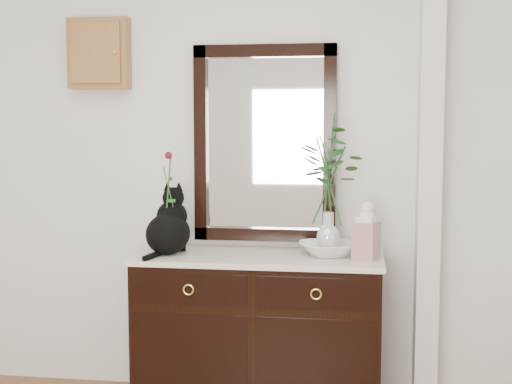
% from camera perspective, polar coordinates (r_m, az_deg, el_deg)
% --- Properties ---
extents(wall_back, '(3.60, 0.04, 2.70)m').
position_cam_1_polar(wall_back, '(4.04, -0.69, 2.62)').
color(wall_back, silver).
rests_on(wall_back, ground).
extents(pilaster, '(0.12, 0.20, 2.70)m').
position_cam_1_polar(pilaster, '(3.93, 13.69, 2.38)').
color(pilaster, silver).
rests_on(pilaster, ground).
extents(sideboard, '(1.33, 0.52, 0.82)m').
position_cam_1_polar(sideboard, '(3.93, 0.21, -10.45)').
color(sideboard, black).
rests_on(sideboard, ground).
extents(wall_mirror, '(0.80, 0.06, 1.10)m').
position_cam_1_polar(wall_mirror, '(4.01, 0.69, 3.88)').
color(wall_mirror, black).
rests_on(wall_mirror, wall_back).
extents(key_cabinet, '(0.35, 0.10, 0.40)m').
position_cam_1_polar(key_cabinet, '(4.23, -12.44, 10.76)').
color(key_cabinet, brown).
rests_on(key_cabinet, wall_back).
extents(cat, '(0.31, 0.36, 0.37)m').
position_cam_1_polar(cat, '(3.88, -7.06, -2.25)').
color(cat, black).
rests_on(cat, sideboard).
extents(lotus_bowl, '(0.39, 0.39, 0.07)m').
position_cam_1_polar(lotus_bowl, '(3.83, 5.79, -4.56)').
color(lotus_bowl, silver).
rests_on(lotus_bowl, sideboard).
extents(vase_branches, '(0.40, 0.40, 0.75)m').
position_cam_1_polar(vase_branches, '(3.79, 5.85, 0.81)').
color(vase_branches, silver).
rests_on(vase_branches, lotus_bowl).
extents(bud_vase_rose, '(0.09, 0.09, 0.56)m').
position_cam_1_polar(bud_vase_rose, '(3.86, -7.04, -0.82)').
color(bud_vase_rose, '#356E31').
rests_on(bud_vase_rose, sideboard).
extents(ginger_jar, '(0.15, 0.15, 0.31)m').
position_cam_1_polar(ginger_jar, '(3.74, 8.82, -2.98)').
color(ginger_jar, silver).
rests_on(ginger_jar, sideboard).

